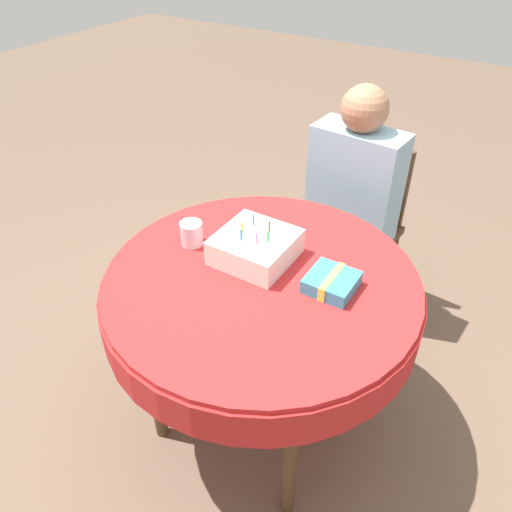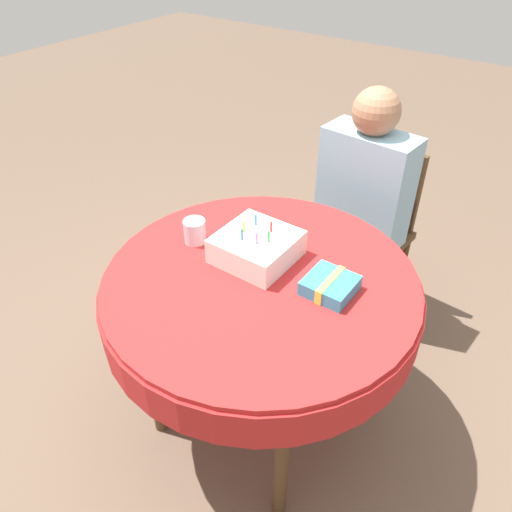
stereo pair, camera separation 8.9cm
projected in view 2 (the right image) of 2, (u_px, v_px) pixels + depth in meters
ground_plane at (260, 413)px, 2.20m from camera, size 12.00×12.00×0.00m
dining_table at (261, 296)px, 1.78m from camera, size 1.12×1.12×0.78m
chair at (366, 226)px, 2.50m from camera, size 0.46×0.46×0.88m
person at (363, 191)px, 2.30m from camera, size 0.43×0.31×1.20m
birthday_cake at (257, 247)px, 1.79m from camera, size 0.26×0.26×0.14m
drinking_glass at (195, 231)px, 1.87m from camera, size 0.08×0.08×0.09m
gift_box at (330, 285)px, 1.65m from camera, size 0.16×0.16×0.06m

